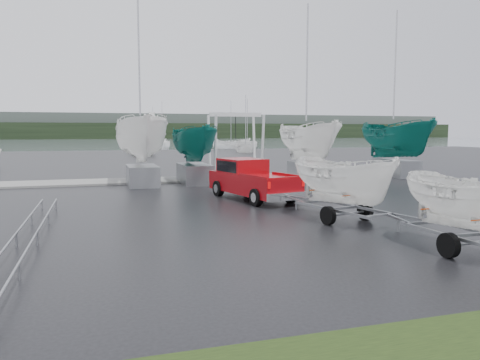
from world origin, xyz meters
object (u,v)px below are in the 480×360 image
(pickup_truck, at_px, (249,178))
(boat_hoist, at_px, (236,136))
(trailer_hitched, at_px, (345,139))
(trailer_parked, at_px, (473,153))

(pickup_truck, xyz_separation_m, boat_hoist, (1.87, 8.48, 1.76))
(pickup_truck, xyz_separation_m, trailer_hitched, (1.31, -5.95, 1.81))
(pickup_truck, relative_size, boat_hoist, 1.34)
(pickup_truck, distance_m, trailer_hitched, 6.35)
(trailer_hitched, bearing_deg, boat_hoist, 75.35)
(pickup_truck, relative_size, trailer_parked, 1.22)
(boat_hoist, bearing_deg, trailer_hitched, -92.24)
(trailer_hitched, height_order, trailer_parked, trailer_hitched)
(pickup_truck, distance_m, trailer_parked, 10.77)
(trailer_parked, relative_size, boat_hoist, 1.10)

